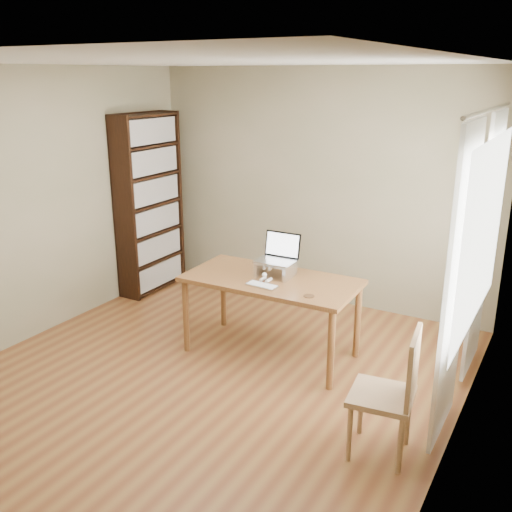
% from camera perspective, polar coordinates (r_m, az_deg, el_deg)
% --- Properties ---
extents(room, '(4.04, 4.54, 2.64)m').
position_cam_1_polar(room, '(4.51, -5.22, 2.06)').
color(room, brown).
rests_on(room, ground).
extents(bookshelf, '(0.30, 0.90, 2.10)m').
position_cam_1_polar(bookshelf, '(6.86, -10.61, 5.14)').
color(bookshelf, black).
rests_on(bookshelf, ground).
extents(curtains, '(0.03, 1.90, 2.25)m').
position_cam_1_polar(curtains, '(4.57, 20.76, -0.53)').
color(curtains, white).
rests_on(curtains, ground).
extents(desk, '(1.58, 0.82, 0.75)m').
position_cam_1_polar(desk, '(5.19, 1.53, -3.13)').
color(desk, brown).
rests_on(desk, ground).
extents(laptop_stand, '(0.32, 0.25, 0.13)m').
position_cam_1_polar(laptop_stand, '(5.20, 1.97, -1.13)').
color(laptop_stand, silver).
rests_on(laptop_stand, desk).
extents(laptop, '(0.36, 0.30, 0.25)m').
position_cam_1_polar(laptop, '(5.22, 2.30, 0.22)').
color(laptop, silver).
rests_on(laptop, laptop_stand).
extents(keyboard, '(0.29, 0.14, 0.02)m').
position_cam_1_polar(keyboard, '(4.96, 0.60, -2.96)').
color(keyboard, silver).
rests_on(keyboard, desk).
extents(coaster, '(0.09, 0.09, 0.01)m').
position_cam_1_polar(coaster, '(4.77, 5.32, -4.01)').
color(coaster, '#4F351B').
rests_on(coaster, desk).
extents(cat, '(0.24, 0.48, 0.15)m').
position_cam_1_polar(cat, '(5.23, 2.06, -1.24)').
color(cat, '#464037').
rests_on(cat, desk).
extents(chair, '(0.46, 0.46, 0.94)m').
position_cam_1_polar(chair, '(4.00, 13.53, -12.97)').
color(chair, tan).
rests_on(chair, ground).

